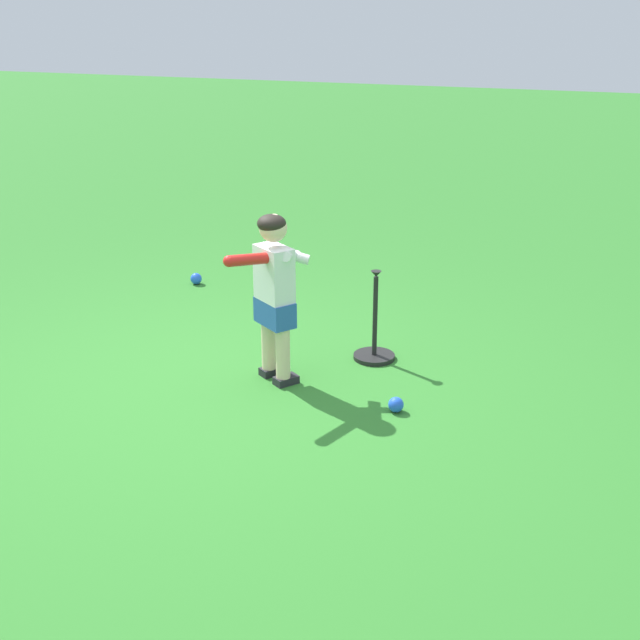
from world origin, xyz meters
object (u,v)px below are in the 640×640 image
object	(u,v)px
child_batter	(274,283)
play_ball_by_bucket	(396,405)
play_ball_center_lawn	(196,279)
batting_tee	(374,344)

from	to	relation	value
child_batter	play_ball_by_bucket	xyz separation A→B (m)	(0.14, 0.84, -0.60)
child_batter	play_ball_center_lawn	world-z (taller)	child_batter
child_batter	batting_tee	world-z (taller)	child_batter
child_batter	play_ball_by_bucket	bearing A→B (deg)	80.17
play_ball_center_lawn	play_ball_by_bucket	xyz separation A→B (m)	(1.66, 2.26, -0.00)
child_batter	play_ball_center_lawn	xyz separation A→B (m)	(-1.52, -1.43, -0.60)
play_ball_center_lawn	batting_tee	distance (m)	2.13
play_ball_center_lawn	child_batter	bearing A→B (deg)	43.25
child_batter	play_ball_center_lawn	size ratio (longest dim) A/B	11.10
play_ball_center_lawn	batting_tee	world-z (taller)	batting_tee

